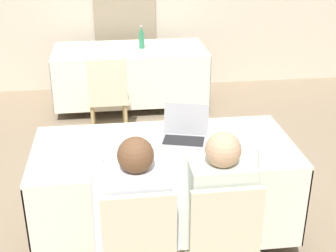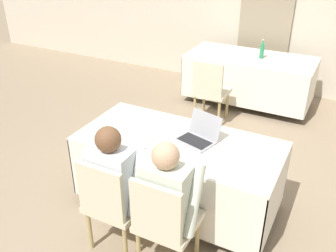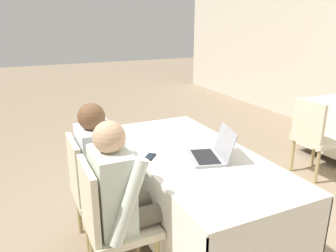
# 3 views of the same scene
# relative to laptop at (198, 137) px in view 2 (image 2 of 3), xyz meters

# --- Properties ---
(ground_plane) EXTENTS (24.00, 24.00, 0.00)m
(ground_plane) POSITION_rel_laptop_xyz_m (-0.15, -0.07, -0.79)
(ground_plane) COLOR gray
(wall_back) EXTENTS (12.00, 0.06, 2.70)m
(wall_back) POSITION_rel_laptop_xyz_m (-0.15, 3.34, 0.56)
(wall_back) COLOR beige
(wall_back) RESTS_ON ground_plane
(curtain_panel) EXTENTS (0.82, 0.04, 2.65)m
(curtain_panel) POSITION_rel_laptop_xyz_m (-0.28, 3.28, 0.54)
(curtain_panel) COLOR gray
(curtain_panel) RESTS_ON ground_plane
(conference_table_near) EXTENTS (1.85, 0.87, 0.74)m
(conference_table_near) POSITION_rel_laptop_xyz_m (-0.15, -0.07, -0.22)
(conference_table_near) COLOR white
(conference_table_near) RESTS_ON ground_plane
(conference_table_far) EXTENTS (1.85, 0.87, 0.74)m
(conference_table_far) POSITION_rel_laptop_xyz_m (-0.26, 2.58, -0.22)
(conference_table_far) COLOR white
(conference_table_far) RESTS_ON ground_plane
(laptop) EXTENTS (0.39, 0.37, 0.23)m
(laptop) POSITION_rel_laptop_xyz_m (0.00, 0.00, 0.00)
(laptop) COLOR #99999E
(laptop) RESTS_ON conference_table_near
(cell_phone) EXTENTS (0.14, 0.13, 0.01)m
(cell_phone) POSITION_rel_laptop_xyz_m (-0.21, -0.40, -0.04)
(cell_phone) COLOR black
(cell_phone) RESTS_ON conference_table_near
(paper_beside_laptop) EXTENTS (0.28, 0.34, 0.00)m
(paper_beside_laptop) POSITION_rel_laptop_xyz_m (-0.57, 0.10, -0.04)
(paper_beside_laptop) COLOR white
(paper_beside_laptop) RESTS_ON conference_table_near
(water_bottle) EXTENTS (0.06, 0.06, 0.28)m
(water_bottle) POSITION_rel_laptop_xyz_m (-0.11, 2.58, 0.08)
(water_bottle) COLOR #288456
(water_bottle) RESTS_ON conference_table_far
(chair_near_left) EXTENTS (0.44, 0.44, 0.90)m
(chair_near_left) POSITION_rel_laptop_xyz_m (-0.39, -0.81, -0.29)
(chair_near_left) COLOR tan
(chair_near_left) RESTS_ON ground_plane
(chair_near_right) EXTENTS (0.44, 0.44, 0.90)m
(chair_near_right) POSITION_rel_laptop_xyz_m (0.08, -0.81, -0.29)
(chair_near_right) COLOR tan
(chair_near_right) RESTS_ON ground_plane
(chair_far_spare) EXTENTS (0.45, 0.45, 0.90)m
(chair_far_spare) POSITION_rel_laptop_xyz_m (-0.54, 1.72, -0.29)
(chair_far_spare) COLOR tan
(chair_far_spare) RESTS_ON ground_plane
(person_checkered_shirt) EXTENTS (0.50, 0.52, 1.16)m
(person_checkered_shirt) POSITION_rel_laptop_xyz_m (-0.39, -0.71, -0.13)
(person_checkered_shirt) COLOR #665B4C
(person_checkered_shirt) RESTS_ON ground_plane
(person_white_shirt) EXTENTS (0.50, 0.52, 1.16)m
(person_white_shirt) POSITION_rel_laptop_xyz_m (0.08, -0.71, -0.13)
(person_white_shirt) COLOR #665B4C
(person_white_shirt) RESTS_ON ground_plane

